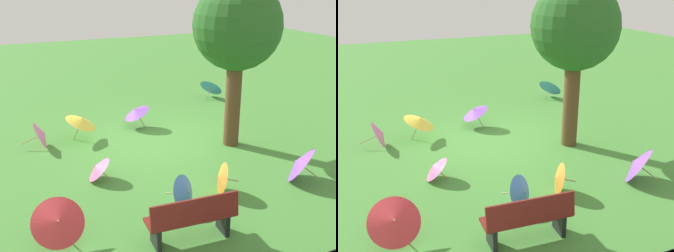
% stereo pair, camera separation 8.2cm
% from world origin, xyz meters
% --- Properties ---
extents(ground, '(40.00, 40.00, 0.00)m').
position_xyz_m(ground, '(0.00, 0.00, 0.00)').
color(ground, '#478C38').
extents(park_bench, '(1.62, 0.56, 0.90)m').
position_xyz_m(park_bench, '(1.26, 4.45, 0.47)').
color(park_bench, maroon).
rests_on(park_bench, ground).
extents(shade_tree, '(2.27, 2.27, 4.35)m').
position_xyz_m(shade_tree, '(-1.69, 0.92, 3.14)').
color(shade_tree, brown).
rests_on(shade_tree, ground).
extents(parasol_blue_0, '(1.07, 1.11, 0.83)m').
position_xyz_m(parasol_blue_0, '(-3.40, -3.28, 0.46)').
color(parasol_blue_0, tan).
rests_on(parasol_blue_0, ground).
extents(parasol_orange_0, '(0.62, 0.74, 0.70)m').
position_xyz_m(parasol_orange_0, '(-0.04, 3.17, 0.35)').
color(parasol_orange_0, tan).
rests_on(parasol_orange_0, ground).
extents(parasol_red_0, '(0.91, 0.87, 0.86)m').
position_xyz_m(parasol_red_0, '(3.40, 3.67, 0.47)').
color(parasol_red_0, tan).
rests_on(parasol_red_0, ground).
extents(parasol_pink_0, '(0.81, 0.82, 0.77)m').
position_xyz_m(parasol_pink_0, '(3.11, -0.87, 0.38)').
color(parasol_pink_0, tan).
rests_on(parasol_pink_0, ground).
extents(parasol_blue_2, '(0.78, 0.75, 0.71)m').
position_xyz_m(parasol_blue_2, '(0.88, 3.41, 0.35)').
color(parasol_blue_2, tan).
rests_on(parasol_blue_2, ground).
extents(parasol_yellow_0, '(1.14, 1.15, 0.83)m').
position_xyz_m(parasol_yellow_0, '(2.01, -0.99, 0.57)').
color(parasol_yellow_0, tan).
rests_on(parasol_yellow_0, ground).
extents(parasol_purple_1, '(1.10, 1.09, 0.87)m').
position_xyz_m(parasol_purple_1, '(-1.94, 3.36, 0.44)').
color(parasol_purple_1, tan).
rests_on(parasol_purple_1, ground).
extents(parasol_purple_2, '(0.81, 0.82, 0.78)m').
position_xyz_m(parasol_purple_2, '(0.29, -1.35, 0.52)').
color(parasol_purple_2, tan).
rests_on(parasol_purple_2, ground).
extents(parasol_pink_2, '(0.71, 0.77, 0.58)m').
position_xyz_m(parasol_pink_2, '(2.22, 1.56, 0.30)').
color(parasol_pink_2, tan).
rests_on(parasol_pink_2, ground).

